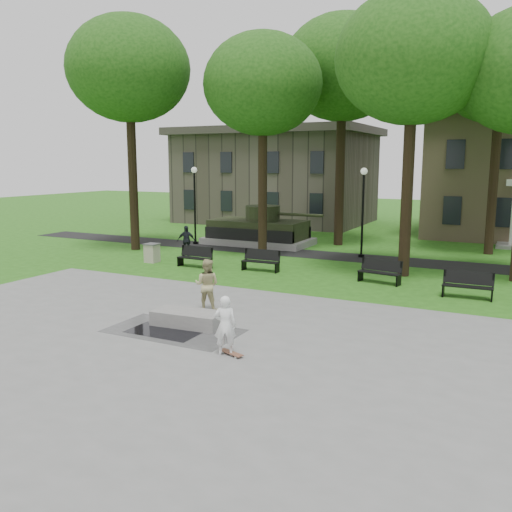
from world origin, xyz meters
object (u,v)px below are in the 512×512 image
Objects in this scene: friend_watching at (207,285)px; skateboarder at (225,325)px; park_bench_0 at (196,256)px; trash_bin at (152,253)px; concrete_block at (188,318)px.

skateboarder is at bearing 115.72° from friend_watching.
skateboarder is 4.43m from friend_watching.
park_bench_0 is (-7.36, 9.93, -0.30)m from skateboarder.
skateboarder is at bearing -44.97° from trash_bin.
friend_watching reaches higher than skateboarder.
friend_watching is at bearing 102.74° from concrete_block.
concrete_block is 1.24× the size of friend_watching.
friend_watching reaches higher than concrete_block.
park_bench_0 is 2.67m from trash_bin.
skateboarder reaches higher than concrete_block.
trash_bin is at bearing 132.97° from concrete_block.
trash_bin is (-2.67, 0.09, -0.04)m from park_bench_0.
park_bench_0 is (-5.04, 8.19, 0.28)m from concrete_block.
skateboarder is at bearing -51.02° from park_bench_0.
trash_bin is (-7.31, 6.52, -0.42)m from friend_watching.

